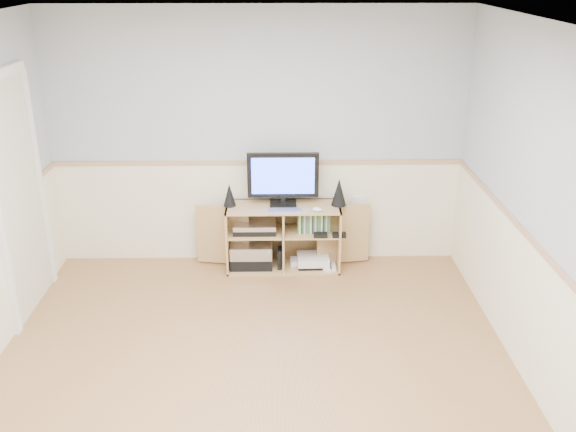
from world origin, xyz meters
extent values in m
cube|color=tan|center=(0.00, 0.00, -0.01)|extent=(4.00, 4.50, 0.02)
cube|color=white|center=(0.00, 0.00, 2.51)|extent=(4.00, 4.50, 0.02)
cube|color=#B0B8BF|center=(2.01, 0.00, 1.25)|extent=(0.02, 4.50, 2.50)
cube|color=#B0B8BF|center=(0.00, 2.26, 1.25)|extent=(4.00, 0.02, 2.50)
cube|color=#F1E7C5|center=(0.00, 2.24, 0.50)|extent=(4.00, 0.01, 1.00)
cube|color=tan|center=(0.00, 2.23, 1.02)|extent=(4.00, 0.02, 0.04)
cube|color=beige|center=(-1.98, 1.30, 1.00)|extent=(0.03, 0.82, 2.00)
cube|color=tan|center=(0.24, 2.01, 0.01)|extent=(1.11, 0.41, 0.02)
cube|color=tan|center=(0.24, 2.01, 0.64)|extent=(1.11, 0.41, 0.02)
cube|color=tan|center=(-0.30, 2.01, 0.33)|extent=(0.02, 0.41, 0.65)
cube|color=tan|center=(0.78, 2.01, 0.33)|extent=(0.02, 0.41, 0.65)
cube|color=tan|center=(0.24, 2.21, 0.33)|extent=(1.11, 0.02, 0.65)
cube|color=tan|center=(0.24, 2.01, 0.33)|extent=(0.02, 0.39, 0.61)
cube|color=tan|center=(-0.04, 2.01, 0.38)|extent=(0.52, 0.37, 0.02)
cube|color=tan|center=(0.52, 2.01, 0.38)|extent=(0.52, 0.37, 0.02)
cube|color=tan|center=(-0.36, 2.07, 0.33)|extent=(0.53, 0.11, 0.61)
cube|color=tan|center=(0.84, 2.07, 0.33)|extent=(0.53, 0.11, 0.61)
cube|color=black|center=(0.24, 2.06, 0.66)|extent=(0.25, 0.18, 0.02)
cube|color=black|center=(0.24, 2.06, 0.70)|extent=(0.05, 0.04, 0.06)
cube|color=black|center=(0.24, 2.06, 0.95)|extent=(0.68, 0.05, 0.44)
cube|color=#3053FF|center=(0.24, 2.03, 0.95)|extent=(0.60, 0.01, 0.36)
cone|color=black|center=(-0.27, 2.03, 0.76)|extent=(0.12, 0.12, 0.22)
cone|color=black|center=(0.78, 2.03, 0.78)|extent=(0.14, 0.14, 0.27)
cube|color=silver|center=(0.26, 1.87, 0.66)|extent=(0.32, 0.15, 0.01)
ellipsoid|color=white|center=(0.56, 1.87, 0.67)|extent=(0.11, 0.10, 0.04)
cube|color=black|center=(-0.08, 2.01, 0.07)|extent=(0.41, 0.31, 0.11)
cube|color=silver|center=(-0.08, 2.01, 0.20)|extent=(0.41, 0.31, 0.13)
cube|color=black|center=(-0.04, 2.01, 0.42)|extent=(0.41, 0.29, 0.05)
cube|color=silver|center=(-0.04, 2.01, 0.46)|extent=(0.41, 0.29, 0.05)
cube|color=black|center=(0.20, 1.96, 0.12)|extent=(0.04, 0.14, 0.20)
cube|color=white|center=(0.42, 2.04, 0.04)|extent=(0.21, 0.17, 0.05)
cube|color=black|center=(0.54, 1.99, 0.04)|extent=(0.31, 0.25, 0.03)
cube|color=white|center=(0.54, 1.99, 0.09)|extent=(0.32, 0.27, 0.08)
cube|color=white|center=(0.74, 1.91, 0.04)|extent=(0.04, 0.14, 0.03)
cube|color=white|center=(0.72, 2.07, 0.04)|extent=(0.09, 0.15, 0.03)
cube|color=#3F8C3F|center=(0.54, 1.99, 0.48)|extent=(0.31, 0.13, 0.19)
cube|color=white|center=(1.00, 2.23, 0.60)|extent=(0.12, 0.03, 0.12)
camera|label=1|loc=(0.19, -3.76, 2.88)|focal=40.00mm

